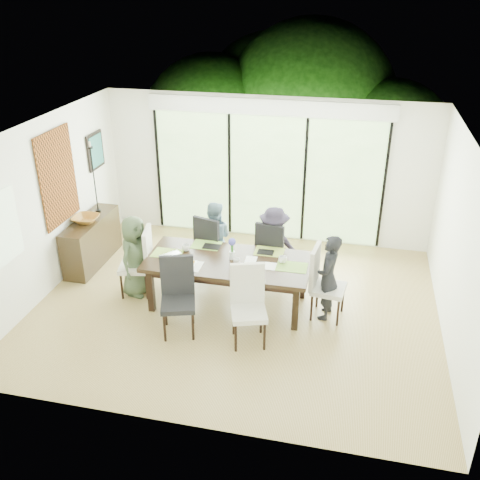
% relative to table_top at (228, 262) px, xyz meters
% --- Properties ---
extents(floor, '(6.00, 5.00, 0.01)m').
position_rel_table_top_xyz_m(floor, '(0.13, -0.03, -0.74)').
color(floor, olive).
rests_on(floor, ground).
extents(ceiling, '(6.00, 5.00, 0.01)m').
position_rel_table_top_xyz_m(ceiling, '(0.13, -0.03, 1.97)').
color(ceiling, white).
rests_on(ceiling, wall_back).
extents(wall_back, '(6.00, 0.02, 2.70)m').
position_rel_table_top_xyz_m(wall_back, '(0.13, 2.48, 0.62)').
color(wall_back, white).
rests_on(wall_back, floor).
extents(wall_front, '(6.00, 0.02, 2.70)m').
position_rel_table_top_xyz_m(wall_front, '(0.13, -2.54, 0.62)').
color(wall_front, beige).
rests_on(wall_front, floor).
extents(wall_left, '(0.02, 5.00, 2.70)m').
position_rel_table_top_xyz_m(wall_left, '(-2.88, -0.03, 0.62)').
color(wall_left, silver).
rests_on(wall_left, floor).
extents(wall_right, '(0.02, 5.00, 2.70)m').
position_rel_table_top_xyz_m(wall_right, '(3.14, -0.03, 0.62)').
color(wall_right, silver).
rests_on(wall_right, floor).
extents(glass_doors, '(4.20, 0.02, 2.30)m').
position_rel_table_top_xyz_m(glass_doors, '(0.13, 2.44, 0.47)').
color(glass_doors, '#598C3F').
rests_on(glass_doors, wall_back).
extents(blinds_header, '(4.40, 0.06, 0.28)m').
position_rel_table_top_xyz_m(blinds_header, '(0.13, 2.43, 1.77)').
color(blinds_header, white).
rests_on(blinds_header, wall_back).
extents(mullion_a, '(0.05, 0.04, 2.30)m').
position_rel_table_top_xyz_m(mullion_a, '(-1.97, 2.43, 0.47)').
color(mullion_a, black).
rests_on(mullion_a, wall_back).
extents(mullion_b, '(0.05, 0.04, 2.30)m').
position_rel_table_top_xyz_m(mullion_b, '(-0.57, 2.43, 0.47)').
color(mullion_b, black).
rests_on(mullion_b, wall_back).
extents(mullion_c, '(0.05, 0.04, 2.30)m').
position_rel_table_top_xyz_m(mullion_c, '(0.83, 2.43, 0.47)').
color(mullion_c, black).
rests_on(mullion_c, wall_back).
extents(mullion_d, '(0.05, 0.04, 2.30)m').
position_rel_table_top_xyz_m(mullion_d, '(2.23, 2.43, 0.47)').
color(mullion_d, black).
rests_on(mullion_d, wall_back).
extents(deck, '(6.00, 1.80, 0.10)m').
position_rel_table_top_xyz_m(deck, '(0.13, 3.37, -0.78)').
color(deck, brown).
rests_on(deck, ground).
extents(rail_top, '(6.00, 0.08, 0.06)m').
position_rel_table_top_xyz_m(rail_top, '(0.13, 4.17, -0.18)').
color(rail_top, brown).
rests_on(rail_top, deck).
extents(foliage_left, '(3.20, 3.20, 3.20)m').
position_rel_table_top_xyz_m(foliage_left, '(-1.67, 5.17, 0.71)').
color(foliage_left, '#14380F').
rests_on(foliage_left, ground).
extents(foliage_mid, '(4.00, 4.00, 4.00)m').
position_rel_table_top_xyz_m(foliage_mid, '(0.53, 5.77, 1.07)').
color(foliage_mid, '#14380F').
rests_on(foliage_mid, ground).
extents(foliage_right, '(2.80, 2.80, 2.80)m').
position_rel_table_top_xyz_m(foliage_right, '(2.33, 4.97, 0.53)').
color(foliage_right, '#14380F').
rests_on(foliage_right, ground).
extents(foliage_far, '(3.60, 3.60, 3.60)m').
position_rel_table_top_xyz_m(foliage_far, '(-0.47, 6.47, 0.89)').
color(foliage_far, '#14380F').
rests_on(foliage_far, ground).
extents(table_top, '(2.44, 1.12, 0.06)m').
position_rel_table_top_xyz_m(table_top, '(0.00, 0.00, 0.00)').
color(table_top, black).
rests_on(table_top, floor).
extents(table_apron, '(2.23, 0.91, 0.10)m').
position_rel_table_top_xyz_m(table_apron, '(0.00, 0.00, -0.09)').
color(table_apron, black).
rests_on(table_apron, floor).
extents(table_leg_fl, '(0.09, 0.09, 0.70)m').
position_rel_table_top_xyz_m(table_leg_fl, '(-1.08, -0.43, -0.38)').
color(table_leg_fl, black).
rests_on(table_leg_fl, floor).
extents(table_leg_fr, '(0.09, 0.09, 0.70)m').
position_rel_table_top_xyz_m(table_leg_fr, '(1.08, -0.43, -0.38)').
color(table_leg_fr, black).
rests_on(table_leg_fr, floor).
extents(table_leg_bl, '(0.09, 0.09, 0.70)m').
position_rel_table_top_xyz_m(table_leg_bl, '(-1.08, 0.43, -0.38)').
color(table_leg_bl, black).
rests_on(table_leg_bl, floor).
extents(table_leg_br, '(0.09, 0.09, 0.70)m').
position_rel_table_top_xyz_m(table_leg_br, '(1.08, 0.43, -0.38)').
color(table_leg_br, black).
rests_on(table_leg_br, floor).
extents(chair_left_end, '(0.55, 0.55, 1.12)m').
position_rel_table_top_xyz_m(chair_left_end, '(-1.50, 0.00, -0.17)').
color(chair_left_end, silver).
rests_on(chair_left_end, floor).
extents(chair_right_end, '(0.52, 0.52, 1.12)m').
position_rel_table_top_xyz_m(chair_right_end, '(1.50, 0.00, -0.17)').
color(chair_right_end, beige).
rests_on(chair_right_end, floor).
extents(chair_far_left, '(0.59, 0.59, 1.12)m').
position_rel_table_top_xyz_m(chair_far_left, '(-0.45, 0.85, -0.17)').
color(chair_far_left, black).
rests_on(chair_far_left, floor).
extents(chair_far_right, '(0.55, 0.55, 1.12)m').
position_rel_table_top_xyz_m(chair_far_right, '(0.55, 0.85, -0.17)').
color(chair_far_right, black).
rests_on(chair_far_right, floor).
extents(chair_near_left, '(0.59, 0.59, 1.12)m').
position_rel_table_top_xyz_m(chair_near_left, '(-0.50, -0.87, -0.17)').
color(chair_near_left, black).
rests_on(chair_near_left, floor).
extents(chair_near_right, '(0.59, 0.59, 1.12)m').
position_rel_table_top_xyz_m(chair_near_right, '(0.50, -0.87, -0.17)').
color(chair_near_right, beige).
rests_on(chair_near_right, floor).
extents(person_left_end, '(0.52, 0.69, 1.31)m').
position_rel_table_top_xyz_m(person_left_end, '(-1.48, 0.00, -0.08)').
color(person_left_end, '#405236').
rests_on(person_left_end, floor).
extents(person_right_end, '(0.46, 0.65, 1.31)m').
position_rel_table_top_xyz_m(person_right_end, '(1.48, 0.00, -0.08)').
color(person_right_end, black).
rests_on(person_right_end, floor).
extents(person_far_left, '(0.66, 0.47, 1.31)m').
position_rel_table_top_xyz_m(person_far_left, '(-0.45, 0.83, -0.08)').
color(person_far_left, '#6C8C9C').
rests_on(person_far_left, floor).
extents(person_far_right, '(0.63, 0.42, 1.31)m').
position_rel_table_top_xyz_m(person_far_right, '(0.55, 0.83, -0.08)').
color(person_far_right, '#262030').
rests_on(person_far_right, floor).
extents(placemat_left, '(0.45, 0.32, 0.01)m').
position_rel_table_top_xyz_m(placemat_left, '(-0.95, 0.00, 0.03)').
color(placemat_left, olive).
rests_on(placemat_left, table_top).
extents(placemat_right, '(0.45, 0.32, 0.01)m').
position_rel_table_top_xyz_m(placemat_right, '(0.95, 0.00, 0.03)').
color(placemat_right, olive).
rests_on(placemat_right, table_top).
extents(placemat_far_l, '(0.45, 0.32, 0.01)m').
position_rel_table_top_xyz_m(placemat_far_l, '(-0.45, 0.40, 0.03)').
color(placemat_far_l, '#88C345').
rests_on(placemat_far_l, table_top).
extents(placemat_far_r, '(0.45, 0.32, 0.01)m').
position_rel_table_top_xyz_m(placemat_far_r, '(0.55, 0.40, 0.03)').
color(placemat_far_r, olive).
rests_on(placemat_far_r, table_top).
extents(placemat_paper, '(0.45, 0.32, 0.01)m').
position_rel_table_top_xyz_m(placemat_paper, '(-0.55, -0.30, 0.03)').
color(placemat_paper, white).
rests_on(placemat_paper, table_top).
extents(tablet_far_l, '(0.26, 0.18, 0.01)m').
position_rel_table_top_xyz_m(tablet_far_l, '(-0.35, 0.35, 0.04)').
color(tablet_far_l, black).
rests_on(tablet_far_l, table_top).
extents(tablet_far_r, '(0.24, 0.17, 0.01)m').
position_rel_table_top_xyz_m(tablet_far_r, '(0.50, 0.35, 0.04)').
color(tablet_far_r, black).
rests_on(tablet_far_r, table_top).
extents(papers, '(0.30, 0.22, 0.00)m').
position_rel_table_top_xyz_m(papers, '(0.70, -0.05, 0.03)').
color(papers, white).
rests_on(papers, table_top).
extents(platter_base, '(0.26, 0.26, 0.02)m').
position_rel_table_top_xyz_m(platter_base, '(-0.55, -0.30, 0.05)').
color(platter_base, white).
rests_on(platter_base, table_top).
extents(platter_snacks, '(0.20, 0.20, 0.01)m').
position_rel_table_top_xyz_m(platter_snacks, '(-0.55, -0.30, 0.07)').
color(platter_snacks, orange).
rests_on(platter_snacks, table_top).
extents(vase, '(0.08, 0.08, 0.12)m').
position_rel_table_top_xyz_m(vase, '(0.05, 0.05, 0.09)').
color(vase, silver).
rests_on(vase, table_top).
extents(hyacinth_stems, '(0.04, 0.04, 0.16)m').
position_rel_table_top_xyz_m(hyacinth_stems, '(0.05, 0.05, 0.21)').
color(hyacinth_stems, '#337226').
rests_on(hyacinth_stems, table_top).
extents(hyacinth_blooms, '(0.11, 0.11, 0.11)m').
position_rel_table_top_xyz_m(hyacinth_blooms, '(0.05, 0.05, 0.31)').
color(hyacinth_blooms, '#4C4ABA').
rests_on(hyacinth_blooms, table_top).
extents(laptop, '(0.38, 0.39, 0.03)m').
position_rel_table_top_xyz_m(laptop, '(-0.85, -0.10, 0.04)').
color(laptop, silver).
rests_on(laptop, table_top).
extents(cup_a, '(0.15, 0.15, 0.10)m').
position_rel_table_top_xyz_m(cup_a, '(-0.70, 0.15, 0.08)').
color(cup_a, white).
rests_on(cup_a, table_top).
extents(cup_b, '(0.13, 0.13, 0.09)m').
position_rel_table_top_xyz_m(cup_b, '(0.15, -0.10, 0.08)').
color(cup_b, white).
rests_on(cup_b, table_top).
extents(cup_c, '(0.13, 0.13, 0.10)m').
position_rel_table_top_xyz_m(cup_c, '(0.80, 0.10, 0.08)').
color(cup_c, white).
rests_on(cup_c, table_top).
extents(book, '(0.18, 0.23, 0.02)m').
position_rel_table_top_xyz_m(book, '(0.25, 0.05, 0.04)').
color(book, white).
rests_on(book, table_top).
extents(sideboard, '(0.41, 1.46, 0.82)m').
position_rel_table_top_xyz_m(sideboard, '(-2.63, 0.77, -0.32)').
color(sideboard, black).
rests_on(sideboard, floor).
extents(bowl, '(0.43, 0.43, 0.11)m').
position_rel_table_top_xyz_m(bowl, '(-2.63, 0.67, 0.14)').
color(bowl, '#966020').
rests_on(bowl, sideboard).
extents(candlestick_base, '(0.09, 0.09, 0.04)m').
position_rel_table_top_xyz_m(candlestick_base, '(-2.63, 1.12, 0.11)').
color(candlestick_base, black).
rests_on(candlestick_base, sideboard).
extents(candlestick_shaft, '(0.02, 0.02, 1.14)m').
position_rel_table_top_xyz_m(candlestick_shaft, '(-2.63, 1.12, 0.68)').
color(candlestick_shaft, black).
rests_on(candlestick_shaft, sideboard).
extents(candlestick_pan, '(0.09, 0.09, 0.03)m').
position_rel_table_top_xyz_m(candlestick_pan, '(-2.63, 1.12, 1.25)').
color(candlestick_pan, black).
rests_on(candlestick_pan, sideboard).
extents(candle, '(0.03, 0.03, 0.09)m').
position_rel_table_top_xyz_m(candle, '(-2.63, 1.12, 1.30)').
color(candle, silver).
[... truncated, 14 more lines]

